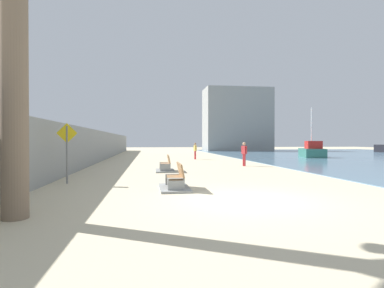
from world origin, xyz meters
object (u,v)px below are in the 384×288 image
bench_far (165,167)px  person_walking (244,152)px  person_standing (195,150)px  pedestrian_sign (67,146)px  boat_distant (312,151)px  bench_near (175,183)px

bench_far → person_walking: (5.81, 2.94, 0.77)m
person_standing → pedestrian_sign: pedestrian_sign is taller
boat_distant → person_walking: bearing=-137.4°
person_standing → pedestrian_sign: size_ratio=0.64×
person_standing → pedestrian_sign: bearing=-115.9°
bench_near → person_standing: bearing=79.1°
bench_near → person_standing: size_ratio=1.28×
person_walking → person_standing: person_walking is taller
bench_far → person_standing: bearing=72.9°
person_standing → pedestrian_sign: (-7.95, -16.34, 0.65)m
person_walking → pedestrian_sign: size_ratio=0.67×
bench_far → pedestrian_sign: bearing=-132.5°
boat_distant → bench_near: bearing=-130.1°
person_walking → person_standing: size_ratio=1.05×
person_walking → bench_far: bearing=-153.2°
bench_far → person_walking: size_ratio=1.23×
person_walking → boat_distant: (10.80, 9.91, -0.29)m
pedestrian_sign → bench_far: bearing=47.5°
bench_near → person_walking: (5.81, 9.83, 0.77)m
bench_far → boat_distant: size_ratio=0.39×
bench_far → person_standing: (3.54, 11.52, 0.71)m
bench_far → person_walking: person_walking is taller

